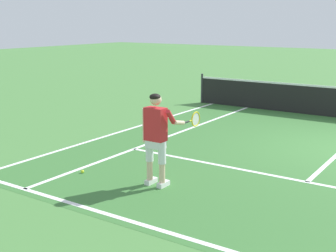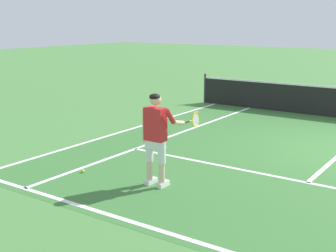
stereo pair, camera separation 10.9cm
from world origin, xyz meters
name	(u,v)px [view 2 (the right image)]	position (x,y,z in m)	size (l,w,h in m)	color
court_inner_surface	(332,162)	(0.00, -1.14, 0.00)	(10.98, 10.01, 0.00)	#387033
line_baseline	(228,252)	(0.00, -5.95, 0.00)	(10.98, 0.10, 0.01)	white
line_service	(307,183)	(0.00, -2.74, 0.00)	(8.23, 0.10, 0.01)	white
line_singles_left	(173,135)	(-4.12, -1.14, 0.00)	(0.10, 9.61, 0.01)	white
line_doubles_left	(133,128)	(-5.49, -1.14, 0.00)	(0.10, 9.61, 0.01)	white
tennis_player	(157,133)	(-2.25, -4.44, 0.99)	(0.64, 1.11, 1.71)	white
tennis_ball_near_feet	(83,171)	(-3.88, -4.70, 0.03)	(0.07, 0.07, 0.07)	#CCE02D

